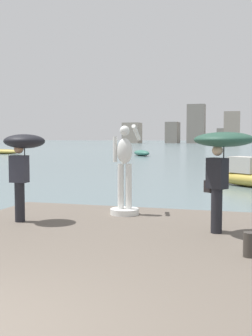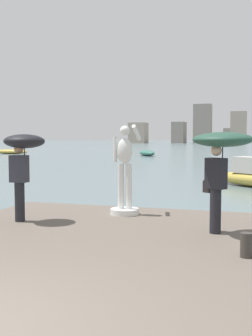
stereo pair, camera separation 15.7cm
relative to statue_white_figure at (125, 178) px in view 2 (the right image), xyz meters
The scene contains 8 objects.
ground_plane 33.35m from the statue_white_figure, 89.84° to the left, with size 400.00×400.00×0.00m, color slate.
pier 4.42m from the statue_white_figure, 88.77° to the right, with size 6.72×10.78×0.40m, color #60564C.
statue_white_figure is the anchor object (origin of this frame).
onlooker_left 2.50m from the statue_white_figure, 142.07° to the right, with size 0.93×0.93×1.95m.
onlooker_right 2.90m from the statue_white_figure, 31.50° to the right, with size 1.60×1.60×1.99m.
mooring_bollard 4.25m from the statue_white_figure, 45.82° to the right, with size 0.19×0.19×0.39m, color #38332D.
boat_near 40.62m from the statue_white_figure, 103.44° to the left, with size 3.40×4.33×0.67m.
boat_mid 48.59m from the statue_white_figure, 125.26° to the left, with size 5.15×1.69×0.61m.
Camera 2 is at (2.95, -3.19, 2.30)m, focal length 45.71 mm.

